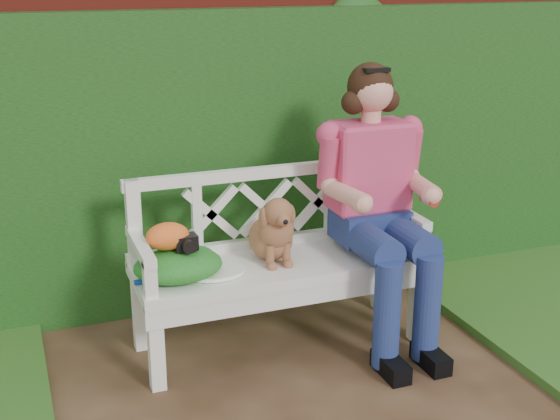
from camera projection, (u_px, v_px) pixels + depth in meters
name	position (u px, v px, depth m)	size (l,w,h in m)	color
brick_wall	(213.00, 111.00, 4.41)	(10.00, 0.30, 2.20)	maroon
ivy_hedge	(225.00, 161.00, 4.29)	(10.00, 0.18, 1.70)	#285F1E
garden_bench	(280.00, 302.00, 3.92)	(1.58, 0.60, 0.48)	white
seated_woman	(372.00, 204.00, 3.92)	(0.62, 0.82, 1.46)	#F54882
dog	(272.00, 227.00, 3.78)	(0.24, 0.33, 0.36)	#B86237
tennis_racket	(210.00, 272.00, 3.66)	(0.57, 0.24, 0.03)	silver
green_bag	(178.00, 264.00, 3.59)	(0.43, 0.33, 0.15)	#166914
camera_item	(186.00, 242.00, 3.57)	(0.11, 0.08, 0.07)	black
baseball_glove	(168.00, 236.00, 3.56)	(0.21, 0.15, 0.13)	orange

